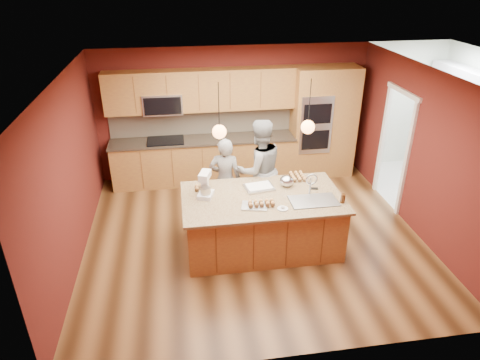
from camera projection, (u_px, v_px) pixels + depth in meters
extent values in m
plane|color=#3F2511|center=(254.00, 236.00, 7.20)|extent=(5.50, 5.50, 0.00)
plane|color=white|center=(256.00, 76.00, 5.98)|extent=(5.50, 5.50, 0.00)
plane|color=#551915|center=(233.00, 113.00, 8.79)|extent=(5.50, 0.00, 5.50)
plane|color=#551915|center=(299.00, 264.00, 4.39)|extent=(5.50, 0.00, 5.50)
plane|color=#551915|center=(69.00, 175.00, 6.22)|extent=(0.00, 5.00, 5.00)
plane|color=#551915|center=(421.00, 153.00, 6.96)|extent=(0.00, 5.00, 5.00)
cube|color=brown|center=(204.00, 161.00, 8.85)|extent=(3.70, 0.60, 0.90)
cube|color=black|center=(203.00, 140.00, 8.63)|extent=(3.74, 0.64, 0.04)
cube|color=#C0AF92|center=(202.00, 121.00, 8.75)|extent=(3.70, 0.03, 0.56)
cube|color=brown|center=(201.00, 90.00, 8.30)|extent=(3.70, 0.36, 0.80)
cube|color=black|center=(166.00, 141.00, 8.51)|extent=(0.72, 0.52, 0.03)
cube|color=#BABEC3|center=(163.00, 103.00, 8.28)|extent=(0.76, 0.40, 0.40)
cube|color=brown|center=(312.00, 123.00, 8.84)|extent=(0.80, 0.60, 2.30)
cube|color=#BABEC3|center=(316.00, 126.00, 8.55)|extent=(0.66, 0.04, 1.20)
cube|color=brown|center=(342.00, 122.00, 8.92)|extent=(0.50, 0.60, 2.30)
plane|color=beige|center=(418.00, 188.00, 8.75)|extent=(2.60, 2.60, 0.00)
plane|color=beige|center=(475.00, 123.00, 8.26)|extent=(0.00, 2.70, 2.70)
cube|color=silver|center=(473.00, 93.00, 7.96)|extent=(0.35, 2.40, 0.75)
cylinder|color=black|center=(219.00, 108.00, 5.81)|extent=(0.01, 0.01, 0.70)
sphere|color=#FB964E|center=(219.00, 132.00, 5.97)|extent=(0.20, 0.20, 0.20)
cylinder|color=black|center=(310.00, 103.00, 5.99)|extent=(0.01, 0.01, 0.70)
sphere|color=#FB964E|center=(308.00, 127.00, 6.14)|extent=(0.20, 0.20, 0.20)
cube|color=brown|center=(262.00, 223.00, 6.77)|extent=(2.36, 1.28, 0.87)
cube|color=tan|center=(262.00, 198.00, 6.56)|extent=(2.46, 1.38, 0.04)
cube|color=#BABEC3|center=(313.00, 206.00, 6.47)|extent=(0.71, 0.41, 0.18)
imported|color=black|center=(225.00, 180.00, 7.39)|extent=(0.62, 0.47, 1.52)
imported|color=slate|center=(259.00, 170.00, 7.40)|extent=(1.03, 0.89, 1.82)
cube|color=white|center=(206.00, 195.00, 6.55)|extent=(0.29, 0.33, 0.06)
cube|color=white|center=(205.00, 181.00, 6.57)|extent=(0.13, 0.11, 0.27)
cube|color=white|center=(205.00, 175.00, 6.42)|extent=(0.22, 0.30, 0.11)
cylinder|color=silver|center=(206.00, 192.00, 6.48)|extent=(0.16, 0.16, 0.15)
cube|color=#BABDC1|center=(259.00, 188.00, 6.79)|extent=(0.50, 0.40, 0.03)
cube|color=white|center=(259.00, 186.00, 6.78)|extent=(0.43, 0.33, 0.02)
cube|color=#BABEC3|center=(254.00, 206.00, 6.28)|extent=(0.43, 0.35, 0.02)
ellipsoid|color=silver|center=(287.00, 181.00, 6.83)|extent=(0.22, 0.22, 0.19)
cylinder|color=silver|center=(283.00, 209.00, 6.22)|extent=(0.16, 0.16, 0.01)
cylinder|color=#3E210E|center=(343.00, 198.00, 6.36)|extent=(0.07, 0.07, 0.14)
cube|color=black|center=(314.00, 189.00, 6.78)|extent=(0.13, 0.09, 0.01)
cube|color=white|center=(457.00, 171.00, 8.38)|extent=(0.72, 0.74, 0.92)
cube|color=white|center=(438.00, 160.00, 8.88)|extent=(0.68, 0.70, 0.90)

